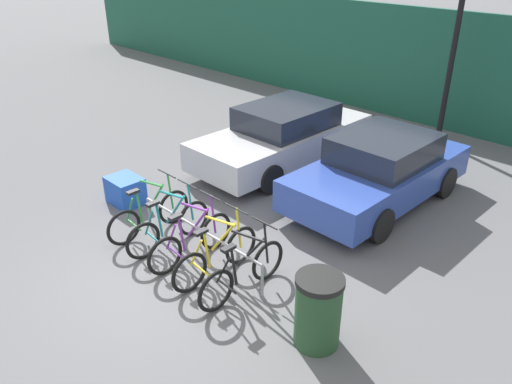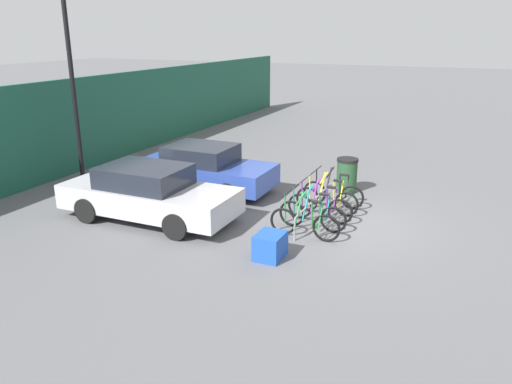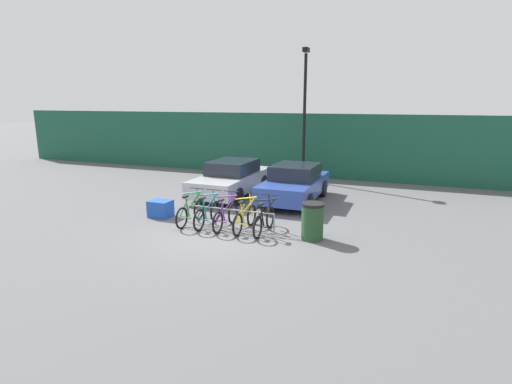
% 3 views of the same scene
% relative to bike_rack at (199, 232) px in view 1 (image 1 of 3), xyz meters
% --- Properties ---
extents(ground_plane, '(120.00, 120.00, 0.00)m').
position_rel_bike_rack_xyz_m(ground_plane, '(0.06, -0.67, -0.47)').
color(ground_plane, '#59595B').
extents(hoarding_wall, '(36.00, 0.16, 3.13)m').
position_rel_bike_rack_xyz_m(hoarding_wall, '(0.06, 8.82, 1.09)').
color(hoarding_wall, '#19513D').
rests_on(hoarding_wall, ground).
extents(bike_rack, '(2.96, 0.04, 0.57)m').
position_rel_bike_rack_xyz_m(bike_rack, '(0.00, 0.00, 0.00)').
color(bike_rack, gray).
rests_on(bike_rack, ground).
extents(bicycle_green, '(0.68, 1.71, 1.05)m').
position_rel_bike_rack_xyz_m(bicycle_green, '(-1.21, -0.15, -0.10)').
color(bicycle_green, black).
rests_on(bicycle_green, ground).
extents(bicycle_teal, '(0.68, 1.71, 1.05)m').
position_rel_bike_rack_xyz_m(bicycle_teal, '(-0.62, -0.15, -0.10)').
color(bicycle_teal, black).
rests_on(bicycle_teal, ground).
extents(bicycle_purple, '(0.68, 1.71, 1.05)m').
position_rel_bike_rack_xyz_m(bicycle_purple, '(-0.01, -0.15, -0.10)').
color(bicycle_purple, black).
rests_on(bicycle_purple, ground).
extents(bicycle_yellow, '(0.68, 1.71, 1.05)m').
position_rel_bike_rack_xyz_m(bicycle_yellow, '(0.61, -0.15, -0.10)').
color(bicycle_yellow, black).
rests_on(bicycle_yellow, ground).
extents(bicycle_black, '(0.68, 1.71, 1.05)m').
position_rel_bike_rack_xyz_m(bicycle_black, '(1.21, -0.15, -0.10)').
color(bicycle_black, black).
rests_on(bicycle_black, ground).
extents(car_silver, '(1.91, 4.54, 1.40)m').
position_rel_bike_rack_xyz_m(car_silver, '(-1.65, 3.87, 0.22)').
color(car_silver, '#B7B7BC').
rests_on(car_silver, ground).
extents(car_blue, '(1.91, 4.16, 1.40)m').
position_rel_bike_rack_xyz_m(car_blue, '(0.98, 3.78, 0.22)').
color(car_blue, '#2D479E').
rests_on(car_blue, ground).
extents(lamp_post, '(0.24, 0.44, 6.05)m').
position_rel_bike_rack_xyz_m(lamp_post, '(0.25, 7.82, 2.90)').
color(lamp_post, black).
rests_on(lamp_post, ground).
extents(trash_bin, '(0.63, 0.63, 1.03)m').
position_rel_bike_rack_xyz_m(trash_bin, '(2.62, -0.16, 0.04)').
color(trash_bin, '#234728').
rests_on(trash_bin, ground).
extents(cargo_crate, '(0.70, 0.56, 0.55)m').
position_rel_bike_rack_xyz_m(cargo_crate, '(-2.53, 0.16, -0.20)').
color(cargo_crate, blue).
rests_on(cargo_crate, ground).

